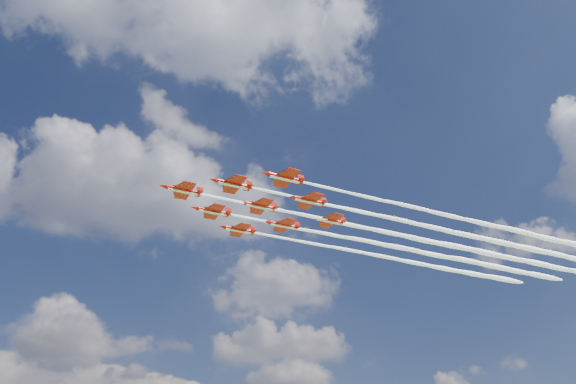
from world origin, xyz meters
name	(u,v)px	position (x,y,z in m)	size (l,w,h in m)	color
jet_lead	(363,227)	(25.54, 11.05, 82.82)	(104.24, 32.06, 2.65)	#B5110A
jet_row2_port	(410,223)	(37.14, 6.16, 82.82)	(104.24, 32.06, 2.65)	#B5110A
jet_row2_starb	(379,244)	(33.10, 21.12, 82.82)	(104.24, 32.06, 2.65)	#B5110A
jet_row3_port	(459,218)	(48.75, 1.28, 82.82)	(104.24, 32.06, 2.65)	#B5110A
jet_row3_centre	(423,240)	(44.71, 16.23, 82.82)	(104.24, 32.06, 2.65)	#B5110A
jet_row3_starb	(393,258)	(40.66, 31.19, 82.82)	(104.24, 32.06, 2.65)	#B5110A
jet_row4_port	(469,235)	(56.32, 11.35, 82.82)	(104.24, 32.06, 2.65)	#B5110A
jet_row4_starb	(435,255)	(52.27, 26.30, 82.82)	(104.24, 32.06, 2.65)	#B5110A
jet_tail	(478,251)	(63.88, 21.42, 82.82)	(104.24, 32.06, 2.65)	#B5110A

